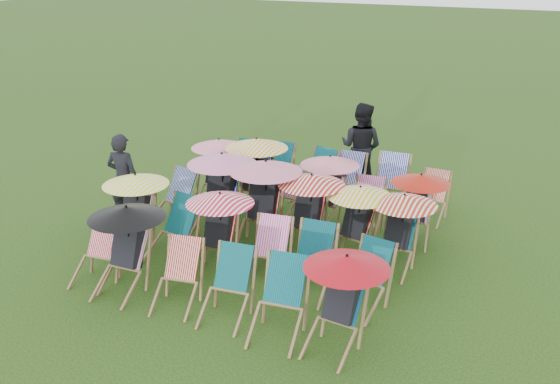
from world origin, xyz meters
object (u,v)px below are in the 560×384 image
at_px(deckchair_29, 431,197).
at_px(person_left, 123,179).
at_px(deckchair_0, 96,254).
at_px(person_rear, 361,147).
at_px(deckchair_5, 339,302).

relative_size(deckchair_29, person_left, 0.52).
distance_m(deckchair_0, person_rear, 5.87).
bearing_deg(deckchair_0, person_rear, 61.06).
height_order(deckchair_5, person_rear, person_rear).
distance_m(deckchair_0, deckchair_5, 3.86).
distance_m(deckchair_0, deckchair_29, 5.98).
xyz_separation_m(deckchair_5, deckchair_29, (0.04, 4.53, -0.23)).
bearing_deg(deckchair_0, deckchair_5, -6.71).
distance_m(deckchair_0, person_left, 2.22).
relative_size(deckchair_0, person_left, 0.52).
bearing_deg(person_rear, deckchair_29, 156.91).
bearing_deg(person_left, deckchair_29, -160.49).
relative_size(person_left, person_rear, 0.91).
bearing_deg(person_rear, deckchair_0, 72.48).
xyz_separation_m(deckchair_0, deckchair_5, (3.86, 0.00, 0.22)).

